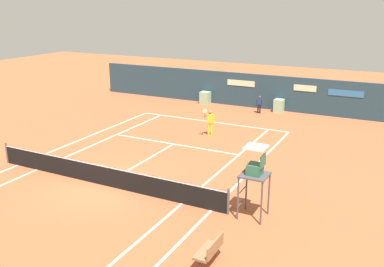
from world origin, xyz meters
The scene contains 10 objects.
ground_plane centered at (0.00, 0.58, 0.00)m, with size 80.00×80.00×0.01m.
tennis_net centered at (0.00, 0.00, 0.51)m, with size 12.10×0.10×1.07m.
sponsor_back_wall centered at (0.02, 16.97, 1.25)m, with size 25.00×1.02×2.59m.
umpire_chair centered at (6.92, 0.25, 1.84)m, with size 1.00×1.00×2.81m.
player_bench centered at (6.72, -3.23, 0.51)m, with size 0.54×1.16×0.88m.
player_on_baseline centered at (1.16, 8.88, 0.93)m, with size 0.51×0.75×1.80m.
ball_kid_right_post centered at (2.13, 15.42, 0.75)m, with size 0.43×0.21×1.30m.
tennis_ball_near_service_line centered at (-0.11, 3.14, 0.03)m, with size 0.07×0.07×0.07m, color #CCE033.
tennis_ball_mid_court centered at (1.00, 9.62, 0.03)m, with size 0.07×0.07×0.07m, color #CCE033.
tennis_ball_by_sideline centered at (-4.53, 5.64, 0.03)m, with size 0.07×0.07×0.07m, color #CCE033.
Camera 1 is at (11.34, -13.55, 7.74)m, focal length 39.44 mm.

